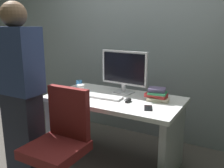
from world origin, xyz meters
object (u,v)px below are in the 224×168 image
object	(u,v)px
monitor	(124,70)
cell_phone	(148,108)
office_chair	(60,150)
cup_near_keyboard	(81,89)
book_stack	(157,95)
cup_by_monitor	(79,85)
person_at_desk	(21,94)
desk	(114,118)
keyboard	(102,96)
mouse	(128,100)

from	to	relation	value
monitor	cell_phone	world-z (taller)	monitor
office_chair	cup_near_keyboard	xyz separation A→B (m)	(-0.24, 0.64, 0.35)
monitor	book_stack	world-z (taller)	monitor
monitor	cup_by_monitor	xyz separation A→B (m)	(-0.53, -0.09, -0.21)
person_at_desk	monitor	size ratio (longest dim) A/B	3.03
monitor	book_stack	bearing A→B (deg)	-12.23
desk	cup_by_monitor	bearing A→B (deg)	168.52
desk	cup_by_monitor	world-z (taller)	cup_by_monitor
cup_by_monitor	keyboard	bearing A→B (deg)	-22.84
mouse	cup_near_keyboard	distance (m)	0.56
desk	cell_phone	distance (m)	0.51
mouse	book_stack	distance (m)	0.29
mouse	cup_near_keyboard	size ratio (longest dim) A/B	0.99
cup_near_keyboard	cell_phone	size ratio (longest dim) A/B	0.70
mouse	cell_phone	distance (m)	0.26
office_chair	book_stack	xyz separation A→B (m)	(0.55, 0.81, 0.36)
desk	mouse	xyz separation A→B (m)	(0.19, -0.07, 0.24)
cup_near_keyboard	monitor	bearing A→B (deg)	34.47
person_at_desk	monitor	distance (m)	1.06
office_chair	mouse	world-z (taller)	office_chair
desk	book_stack	world-z (taller)	book_stack
mouse	keyboard	bearing A→B (deg)	179.96
keyboard	mouse	distance (m)	0.29
monitor	book_stack	size ratio (longest dim) A/B	2.24
keyboard	mouse	bearing A→B (deg)	-2.70
person_at_desk	book_stack	bearing A→B (deg)	37.12
person_at_desk	cup_by_monitor	bearing A→B (deg)	84.19
desk	person_at_desk	xyz separation A→B (m)	(-0.60, -0.66, 0.34)
office_chair	cup_by_monitor	distance (m)	0.96
office_chair	keyboard	bearing A→B (deg)	88.11
cup_near_keyboard	book_stack	world-z (taller)	book_stack
keyboard	desk	bearing A→B (deg)	28.98
office_chair	book_stack	bearing A→B (deg)	56.02
office_chair	mouse	xyz separation A→B (m)	(0.32, 0.64, 0.31)
office_chair	cell_phone	size ratio (longest dim) A/B	6.53
cup_near_keyboard	cup_by_monitor	size ratio (longest dim) A/B	1.04
monitor	keyboard	size ratio (longest dim) A/B	1.26
desk	mouse	bearing A→B (deg)	-20.06
office_chair	cup_near_keyboard	world-z (taller)	office_chair
cup_by_monitor	person_at_desk	bearing A→B (deg)	-95.81
desk	keyboard	distance (m)	0.27
office_chair	cup_near_keyboard	bearing A→B (deg)	110.98
person_at_desk	cup_by_monitor	world-z (taller)	person_at_desk
cup_near_keyboard	mouse	bearing A→B (deg)	-0.05
keyboard	cell_phone	size ratio (longest dim) A/B	2.99
keyboard	cup_near_keyboard	world-z (taller)	cup_near_keyboard
desk	keyboard	world-z (taller)	keyboard
desk	cell_phone	xyz separation A→B (m)	(0.43, -0.15, 0.23)
desk	cup_by_monitor	size ratio (longest dim) A/B	14.09
person_at_desk	keyboard	bearing A→B (deg)	50.49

